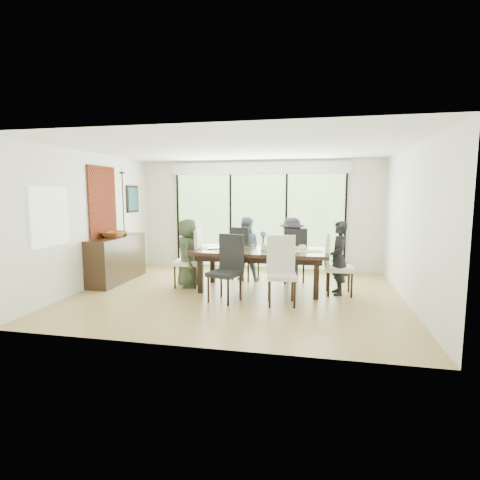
% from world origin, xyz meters
% --- Properties ---
extents(floor, '(6.00, 5.00, 0.01)m').
position_xyz_m(floor, '(0.00, 0.00, -0.01)').
color(floor, olive).
rests_on(floor, ground).
extents(ceiling, '(6.00, 5.00, 0.01)m').
position_xyz_m(ceiling, '(0.00, 0.00, 2.71)').
color(ceiling, white).
rests_on(ceiling, wall_back).
extents(wall_back, '(6.00, 0.02, 2.70)m').
position_xyz_m(wall_back, '(0.00, 2.51, 1.35)').
color(wall_back, silver).
rests_on(wall_back, floor).
extents(wall_front, '(6.00, 0.02, 2.70)m').
position_xyz_m(wall_front, '(0.00, -2.51, 1.35)').
color(wall_front, white).
rests_on(wall_front, floor).
extents(wall_left, '(0.02, 5.00, 2.70)m').
position_xyz_m(wall_left, '(-3.01, 0.00, 1.35)').
color(wall_left, white).
rests_on(wall_left, floor).
extents(wall_right, '(0.02, 5.00, 2.70)m').
position_xyz_m(wall_right, '(3.01, 0.00, 1.35)').
color(wall_right, beige).
rests_on(wall_right, floor).
extents(glass_doors, '(4.20, 0.02, 2.30)m').
position_xyz_m(glass_doors, '(0.00, 2.47, 1.20)').
color(glass_doors, '#598C3F').
rests_on(glass_doors, wall_back).
extents(blinds_header, '(4.40, 0.06, 0.28)m').
position_xyz_m(blinds_header, '(0.00, 2.46, 2.50)').
color(blinds_header, white).
rests_on(blinds_header, wall_back).
extents(mullion_a, '(0.05, 0.04, 2.30)m').
position_xyz_m(mullion_a, '(-2.10, 2.46, 1.20)').
color(mullion_a, black).
rests_on(mullion_a, wall_back).
extents(mullion_b, '(0.05, 0.04, 2.30)m').
position_xyz_m(mullion_b, '(-0.70, 2.46, 1.20)').
color(mullion_b, black).
rests_on(mullion_b, wall_back).
extents(mullion_c, '(0.05, 0.04, 2.30)m').
position_xyz_m(mullion_c, '(0.70, 2.46, 1.20)').
color(mullion_c, black).
rests_on(mullion_c, wall_back).
extents(mullion_d, '(0.05, 0.04, 2.30)m').
position_xyz_m(mullion_d, '(2.10, 2.46, 1.20)').
color(mullion_d, black).
rests_on(mullion_d, wall_back).
extents(side_window, '(0.02, 0.90, 1.00)m').
position_xyz_m(side_window, '(-2.97, -1.20, 1.50)').
color(side_window, '#8CAD7F').
rests_on(side_window, wall_left).
extents(deck, '(6.00, 1.80, 0.10)m').
position_xyz_m(deck, '(0.00, 3.40, -0.05)').
color(deck, '#4F3421').
rests_on(deck, ground).
extents(rail_top, '(6.00, 0.08, 0.06)m').
position_xyz_m(rail_top, '(0.00, 4.20, 0.55)').
color(rail_top, '#4F3922').
rests_on(rail_top, deck).
extents(foliage_left, '(3.20, 3.20, 3.20)m').
position_xyz_m(foliage_left, '(-1.80, 5.20, 1.44)').
color(foliage_left, '#14380F').
rests_on(foliage_left, ground).
extents(foliage_mid, '(4.00, 4.00, 4.00)m').
position_xyz_m(foliage_mid, '(0.40, 5.80, 1.80)').
color(foliage_mid, '#14380F').
rests_on(foliage_mid, ground).
extents(foliage_right, '(2.80, 2.80, 2.80)m').
position_xyz_m(foliage_right, '(2.20, 5.00, 1.26)').
color(foliage_right, '#14380F').
rests_on(foliage_right, ground).
extents(foliage_far, '(3.60, 3.60, 3.60)m').
position_xyz_m(foliage_far, '(-0.60, 6.50, 1.62)').
color(foliage_far, '#14380F').
rests_on(foliage_far, ground).
extents(table_top, '(2.57, 1.18, 0.06)m').
position_xyz_m(table_top, '(0.37, 0.38, 0.77)').
color(table_top, black).
rests_on(table_top, floor).
extents(table_apron, '(2.36, 0.96, 0.11)m').
position_xyz_m(table_apron, '(0.37, 0.38, 0.68)').
color(table_apron, black).
rests_on(table_apron, floor).
extents(table_leg_fl, '(0.10, 0.10, 0.74)m').
position_xyz_m(table_leg_fl, '(-0.71, -0.05, 0.37)').
color(table_leg_fl, black).
rests_on(table_leg_fl, floor).
extents(table_leg_fr, '(0.10, 0.10, 0.74)m').
position_xyz_m(table_leg_fr, '(1.45, -0.05, 0.37)').
color(table_leg_fr, black).
rests_on(table_leg_fr, floor).
extents(table_leg_bl, '(0.10, 0.10, 0.74)m').
position_xyz_m(table_leg_bl, '(-0.71, 0.81, 0.37)').
color(table_leg_bl, black).
rests_on(table_leg_bl, floor).
extents(table_leg_br, '(0.10, 0.10, 0.74)m').
position_xyz_m(table_leg_br, '(1.45, 0.81, 0.37)').
color(table_leg_br, black).
rests_on(table_leg_br, floor).
extents(chair_left_end, '(0.54, 0.54, 1.18)m').
position_xyz_m(chair_left_end, '(-1.13, 0.38, 0.59)').
color(chair_left_end, white).
rests_on(chair_left_end, floor).
extents(chair_right_end, '(0.51, 0.51, 1.18)m').
position_xyz_m(chair_right_end, '(1.87, 0.38, 0.59)').
color(chair_right_end, white).
rests_on(chair_right_end, floor).
extents(chair_far_left, '(0.65, 0.65, 1.18)m').
position_xyz_m(chair_far_left, '(-0.08, 1.23, 0.59)').
color(chair_far_left, black).
rests_on(chair_far_left, floor).
extents(chair_far_right, '(0.64, 0.64, 1.18)m').
position_xyz_m(chair_far_right, '(0.92, 1.23, 0.59)').
color(chair_far_right, black).
rests_on(chair_far_right, floor).
extents(chair_near_left, '(0.63, 0.63, 1.18)m').
position_xyz_m(chair_near_left, '(-0.13, -0.49, 0.59)').
color(chair_near_left, black).
rests_on(chair_near_left, floor).
extents(chair_near_right, '(0.56, 0.56, 1.18)m').
position_xyz_m(chair_near_right, '(0.87, -0.49, 0.59)').
color(chair_near_right, silver).
rests_on(chair_near_right, floor).
extents(person_left_end, '(0.55, 0.72, 1.38)m').
position_xyz_m(person_left_end, '(-1.11, 0.38, 0.69)').
color(person_left_end, '#38462F').
rests_on(person_left_end, floor).
extents(person_right_end, '(0.52, 0.71, 1.38)m').
position_xyz_m(person_right_end, '(1.85, 0.38, 0.69)').
color(person_right_end, black).
rests_on(person_right_end, floor).
extents(person_far_left, '(0.68, 0.46, 1.38)m').
position_xyz_m(person_far_left, '(-0.08, 1.21, 0.69)').
color(person_far_left, slate).
rests_on(person_far_left, floor).
extents(person_far_right, '(0.69, 0.49, 1.38)m').
position_xyz_m(person_far_right, '(0.92, 1.21, 0.69)').
color(person_far_right, '#261F2F').
rests_on(person_far_right, floor).
extents(placemat_left, '(0.47, 0.34, 0.01)m').
position_xyz_m(placemat_left, '(-0.58, 0.38, 0.81)').
color(placemat_left, '#80A43A').
rests_on(placemat_left, table_top).
extents(placemat_right, '(0.47, 0.34, 0.01)m').
position_xyz_m(placemat_right, '(1.32, 0.38, 0.81)').
color(placemat_right, '#87AB3D').
rests_on(placemat_right, table_top).
extents(placemat_far_l, '(0.47, 0.34, 0.01)m').
position_xyz_m(placemat_far_l, '(-0.08, 0.78, 0.81)').
color(placemat_far_l, '#81AF3E').
rests_on(placemat_far_l, table_top).
extents(placemat_far_r, '(0.47, 0.34, 0.01)m').
position_xyz_m(placemat_far_r, '(0.92, 0.78, 0.81)').
color(placemat_far_r, '#A8BD43').
rests_on(placemat_far_r, table_top).
extents(placemat_paper, '(0.47, 0.34, 0.01)m').
position_xyz_m(placemat_paper, '(-0.18, 0.08, 0.81)').
color(placemat_paper, white).
rests_on(placemat_paper, table_top).
extents(tablet_far_l, '(0.28, 0.19, 0.01)m').
position_xyz_m(tablet_far_l, '(0.02, 0.73, 0.82)').
color(tablet_far_l, black).
rests_on(tablet_far_l, table_top).
extents(tablet_far_r, '(0.26, 0.18, 0.01)m').
position_xyz_m(tablet_far_r, '(0.87, 0.73, 0.82)').
color(tablet_far_r, black).
rests_on(tablet_far_r, table_top).
extents(papers, '(0.32, 0.24, 0.00)m').
position_xyz_m(papers, '(1.07, 0.33, 0.81)').
color(papers, white).
rests_on(papers, table_top).
extents(platter_base, '(0.28, 0.28, 0.03)m').
position_xyz_m(platter_base, '(-0.18, 0.08, 0.82)').
color(platter_base, white).
rests_on(platter_base, table_top).
extents(platter_snacks, '(0.21, 0.21, 0.02)m').
position_xyz_m(platter_snacks, '(-0.18, 0.08, 0.84)').
color(platter_snacks, orange).
rests_on(platter_snacks, table_top).
extents(vase, '(0.09, 0.09, 0.13)m').
position_xyz_m(vase, '(0.42, 0.43, 0.87)').
color(vase, silver).
rests_on(vase, table_top).
extents(hyacinth_stems, '(0.04, 0.04, 0.17)m').
position_xyz_m(hyacinth_stems, '(0.42, 0.43, 1.00)').
color(hyacinth_stems, '#337226').
rests_on(hyacinth_stems, table_top).
extents(hyacinth_blooms, '(0.12, 0.12, 0.12)m').
position_xyz_m(hyacinth_blooms, '(0.42, 0.43, 1.10)').
color(hyacinth_blooms, '#5262CD').
rests_on(hyacinth_blooms, table_top).
extents(laptop, '(0.41, 0.41, 0.03)m').
position_xyz_m(laptop, '(-0.48, 0.28, 0.82)').
color(laptop, silver).
rests_on(laptop, table_top).
extents(cup_a, '(0.18, 0.18, 0.10)m').
position_xyz_m(cup_a, '(-0.33, 0.53, 0.86)').
color(cup_a, white).
rests_on(cup_a, table_top).
extents(cup_b, '(0.13, 0.13, 0.10)m').
position_xyz_m(cup_b, '(0.52, 0.28, 0.85)').
color(cup_b, white).
rests_on(cup_b, table_top).
extents(cup_c, '(0.15, 0.15, 0.10)m').
position_xyz_m(cup_c, '(1.17, 0.48, 0.86)').
color(cup_c, white).
rests_on(cup_c, table_top).
extents(book, '(0.22, 0.27, 0.02)m').
position_xyz_m(book, '(0.62, 0.43, 0.81)').
color(book, white).
rests_on(book, table_top).
extents(sideboard, '(0.48, 1.72, 0.97)m').
position_xyz_m(sideboard, '(-2.76, 0.51, 0.48)').
color(sideboard, black).
rests_on(sideboard, floor).
extents(bowl, '(0.51, 0.51, 0.12)m').
position_xyz_m(bowl, '(-2.76, 0.41, 1.03)').
color(bowl, '#984A21').
rests_on(bowl, sideboard).
extents(candlestick_base, '(0.11, 0.11, 0.04)m').
position_xyz_m(candlestick_base, '(-2.76, 0.86, 0.99)').
color(candlestick_base, black).
rests_on(candlestick_base, sideboard).
extents(candlestick_shaft, '(0.03, 0.03, 1.34)m').
position_xyz_m(candlestick_shaft, '(-2.76, 0.86, 1.67)').
color(candlestick_shaft, black).
rests_on(candlestick_shaft, sideboard).
extents(candlestick_pan, '(0.11, 0.11, 0.03)m').
position_xyz_m(candlestick_pan, '(-2.76, 0.86, 2.33)').
color(candlestick_pan, black).
rests_on(candlestick_pan, sideboard).
extents(candle, '(0.04, 0.04, 0.11)m').
position_xyz_m(candle, '(-2.76, 0.86, 2.40)').
color(candle, silver).
rests_on(candle, sideboard).
extents(tapestry, '(0.02, 1.00, 1.50)m').
position_xyz_m(tapestry, '(-2.97, 0.40, 1.70)').
color(tapestry, maroon).
rests_on(tapestry, wall_left).
extents(art_frame, '(0.03, 0.55, 0.65)m').
position_xyz_m(art_frame, '(-2.97, 1.70, 1.75)').
color(art_frame, black).
rests_on(art_frame, wall_left).
extents(art_canvas, '(0.01, 0.45, 0.55)m').
position_xyz_m(art_canvas, '(-2.95, 1.70, 1.75)').
color(art_canvas, '#163D48').
rests_on(art_canvas, wall_left).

